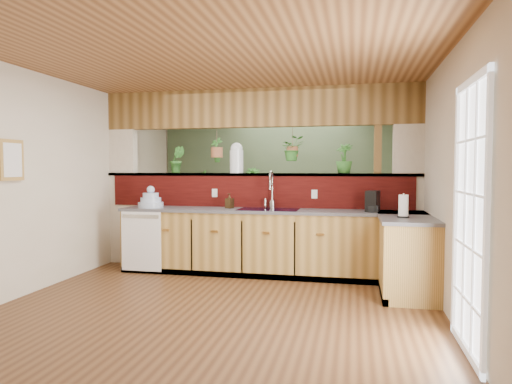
% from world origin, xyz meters
% --- Properties ---
extents(ground, '(4.60, 7.00, 0.01)m').
position_xyz_m(ground, '(0.00, 0.00, 0.00)').
color(ground, '#4C2E17').
rests_on(ground, ground).
extents(ceiling, '(4.60, 7.00, 0.01)m').
position_xyz_m(ceiling, '(0.00, 0.00, 2.60)').
color(ceiling, brown).
rests_on(ceiling, ground).
extents(wall_back, '(4.60, 0.02, 2.60)m').
position_xyz_m(wall_back, '(0.00, 3.50, 1.30)').
color(wall_back, beige).
rests_on(wall_back, ground).
extents(wall_front, '(4.60, 0.02, 2.60)m').
position_xyz_m(wall_front, '(0.00, -3.50, 1.30)').
color(wall_front, beige).
rests_on(wall_front, ground).
extents(wall_left, '(0.02, 7.00, 2.60)m').
position_xyz_m(wall_left, '(-2.30, 0.00, 1.30)').
color(wall_left, beige).
rests_on(wall_left, ground).
extents(wall_right, '(0.02, 7.00, 2.60)m').
position_xyz_m(wall_right, '(2.30, 0.00, 1.30)').
color(wall_right, beige).
rests_on(wall_right, ground).
extents(pass_through_partition, '(4.60, 0.21, 2.60)m').
position_xyz_m(pass_through_partition, '(0.03, 1.35, 1.19)').
color(pass_through_partition, beige).
rests_on(pass_through_partition, ground).
extents(pass_through_ledge, '(4.60, 0.21, 0.04)m').
position_xyz_m(pass_through_ledge, '(0.00, 1.35, 1.37)').
color(pass_through_ledge, brown).
rests_on(pass_through_ledge, ground).
extents(header_beam, '(4.60, 0.15, 0.55)m').
position_xyz_m(header_beam, '(0.00, 1.35, 2.33)').
color(header_beam, brown).
rests_on(header_beam, ground).
extents(sage_backwall, '(4.55, 0.02, 2.55)m').
position_xyz_m(sage_backwall, '(0.00, 3.48, 1.30)').
color(sage_backwall, '#4C6243').
rests_on(sage_backwall, ground).
extents(countertop, '(4.14, 1.52, 0.90)m').
position_xyz_m(countertop, '(0.84, 0.87, 0.45)').
color(countertop, olive).
rests_on(countertop, ground).
extents(dishwasher, '(0.58, 0.03, 0.82)m').
position_xyz_m(dishwasher, '(-1.48, 0.66, 0.46)').
color(dishwasher, white).
rests_on(dishwasher, ground).
extents(navy_sink, '(0.82, 0.50, 0.18)m').
position_xyz_m(navy_sink, '(0.25, 0.98, 0.82)').
color(navy_sink, black).
rests_on(navy_sink, countertop).
extents(french_door, '(0.06, 1.02, 2.16)m').
position_xyz_m(french_door, '(2.27, -1.30, 1.05)').
color(french_door, white).
rests_on(french_door, ground).
extents(framed_print, '(0.04, 0.35, 0.45)m').
position_xyz_m(framed_print, '(-2.27, -0.80, 1.55)').
color(framed_print, olive).
rests_on(framed_print, wall_left).
extents(faucet, '(0.23, 0.23, 0.53)m').
position_xyz_m(faucet, '(0.26, 1.12, 1.18)').
color(faucet, '#B7B7B2').
rests_on(faucet, countertop).
extents(dish_stack, '(0.36, 0.36, 0.31)m').
position_xyz_m(dish_stack, '(-1.44, 0.89, 1.00)').
color(dish_stack, '#A3B5D2').
rests_on(dish_stack, countertop).
extents(soap_dispenser, '(0.12, 0.12, 0.21)m').
position_xyz_m(soap_dispenser, '(-0.31, 1.03, 1.00)').
color(soap_dispenser, '#332412').
rests_on(soap_dispenser, countertop).
extents(coffee_maker, '(0.14, 0.24, 0.27)m').
position_xyz_m(coffee_maker, '(1.62, 0.91, 1.02)').
color(coffee_maker, black).
rests_on(coffee_maker, countertop).
extents(paper_towel, '(0.13, 0.13, 0.28)m').
position_xyz_m(paper_towel, '(1.94, 0.29, 1.03)').
color(paper_towel, black).
rests_on(paper_towel, countertop).
extents(glass_jar, '(0.20, 0.20, 0.44)m').
position_xyz_m(glass_jar, '(-0.30, 1.35, 1.61)').
color(glass_jar, silver).
rests_on(glass_jar, pass_through_ledge).
extents(ledge_plant_left, '(0.27, 0.24, 0.40)m').
position_xyz_m(ledge_plant_left, '(-1.22, 1.35, 1.59)').
color(ledge_plant_left, '#2C6824').
rests_on(ledge_plant_left, pass_through_ledge).
extents(ledge_plant_right, '(0.30, 0.30, 0.41)m').
position_xyz_m(ledge_plant_right, '(1.25, 1.35, 1.60)').
color(ledge_plant_right, '#2C6824').
rests_on(ledge_plant_right, pass_through_ledge).
extents(hanging_plant_a, '(0.23, 0.20, 0.48)m').
position_xyz_m(hanging_plant_a, '(-0.60, 1.35, 1.85)').
color(hanging_plant_a, brown).
rests_on(hanging_plant_a, header_beam).
extents(hanging_plant_b, '(0.39, 0.36, 0.46)m').
position_xyz_m(hanging_plant_b, '(0.53, 1.35, 1.89)').
color(hanging_plant_b, brown).
rests_on(hanging_plant_b, header_beam).
extents(shelving_console, '(1.40, 0.91, 0.91)m').
position_xyz_m(shelving_console, '(-0.83, 3.25, 0.50)').
color(shelving_console, black).
rests_on(shelving_console, ground).
extents(shelf_plant_a, '(0.29, 0.25, 0.47)m').
position_xyz_m(shelf_plant_a, '(-1.46, 3.25, 1.19)').
color(shelf_plant_a, '#2C6824').
rests_on(shelf_plant_a, shelving_console).
extents(shelf_plant_b, '(0.34, 0.34, 0.51)m').
position_xyz_m(shelf_plant_b, '(-0.48, 3.25, 1.21)').
color(shelf_plant_b, '#2C6824').
rests_on(shelf_plant_b, shelving_console).
extents(floor_plant, '(0.78, 0.72, 0.71)m').
position_xyz_m(floor_plant, '(1.34, 2.57, 0.35)').
color(floor_plant, '#2C6824').
rests_on(floor_plant, ground).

